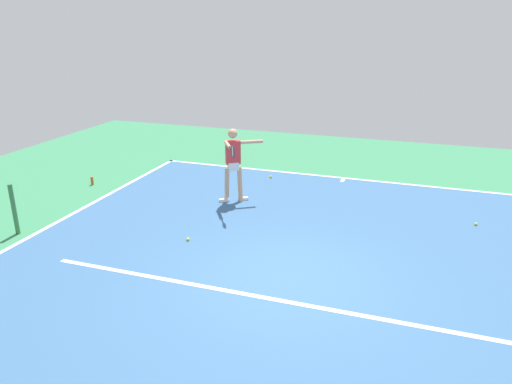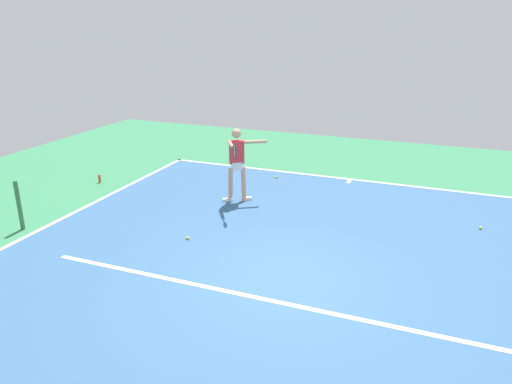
% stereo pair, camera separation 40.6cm
% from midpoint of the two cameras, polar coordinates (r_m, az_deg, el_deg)
% --- Properties ---
extents(ground_plane, '(21.87, 21.87, 0.00)m').
position_cam_midpoint_polar(ground_plane, '(8.36, 2.37, -10.22)').
color(ground_plane, '#388456').
extents(court_surface, '(10.93, 11.92, 0.00)m').
position_cam_midpoint_polar(court_surface, '(8.36, 2.37, -10.21)').
color(court_surface, '#38608E').
rests_on(court_surface, ground_plane).
extents(court_line_baseline_near, '(10.93, 0.10, 0.01)m').
position_cam_midpoint_polar(court_line_baseline_near, '(13.68, 9.49, 1.64)').
color(court_line_baseline_near, white).
rests_on(court_line_baseline_near, ground_plane).
extents(court_line_sideline_right, '(0.10, 11.92, 0.01)m').
position_cam_midpoint_polar(court_line_sideline_right, '(11.00, -25.86, -4.65)').
color(court_line_sideline_right, white).
rests_on(court_line_sideline_right, ground_plane).
extents(court_line_service, '(8.20, 0.10, 0.01)m').
position_cam_midpoint_polar(court_line_service, '(7.79, 0.87, -12.59)').
color(court_line_service, white).
rests_on(court_line_service, ground_plane).
extents(court_line_centre_mark, '(0.10, 0.30, 0.01)m').
position_cam_midpoint_polar(court_line_centre_mark, '(13.49, 9.34, 1.39)').
color(court_line_centre_mark, white).
rests_on(court_line_centre_mark, ground_plane).
extents(net_post, '(0.09, 0.09, 1.07)m').
position_cam_midpoint_polar(net_post, '(11.06, -27.57, -1.83)').
color(net_post, '#38753D').
rests_on(net_post, ground_plane).
extents(tennis_player, '(0.96, 1.41, 1.79)m').
position_cam_midpoint_polar(tennis_player, '(11.45, -3.67, 3.75)').
color(tennis_player, tan).
rests_on(tennis_player, ground_plane).
extents(tennis_ball_far_corner, '(0.07, 0.07, 0.07)m').
position_cam_midpoint_polar(tennis_ball_far_corner, '(13.49, 0.88, 1.79)').
color(tennis_ball_far_corner, yellow).
rests_on(tennis_ball_far_corner, ground_plane).
extents(tennis_ball_near_service_line, '(0.07, 0.07, 0.07)m').
position_cam_midpoint_polar(tennis_ball_near_service_line, '(11.32, 23.56, -3.49)').
color(tennis_ball_near_service_line, '#C6E53D').
rests_on(tennis_ball_near_service_line, ground_plane).
extents(tennis_ball_by_sideline, '(0.07, 0.07, 0.07)m').
position_cam_midpoint_polar(tennis_ball_by_sideline, '(9.80, -9.20, -5.53)').
color(tennis_ball_by_sideline, yellow).
rests_on(tennis_ball_by_sideline, ground_plane).
extents(water_bottle, '(0.07, 0.07, 0.22)m').
position_cam_midpoint_polar(water_bottle, '(13.69, -19.56, 1.24)').
color(water_bottle, '#D84C1E').
rests_on(water_bottle, ground_plane).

